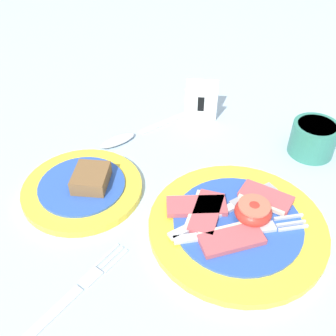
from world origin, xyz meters
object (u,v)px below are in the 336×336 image
breakfast_plate (237,223)px  fork_on_cloth (69,297)px  number_card (201,102)px  teaspoon_by_saucer (130,135)px  bread_plate (83,187)px  sugar_cup (313,138)px

breakfast_plate → fork_on_cloth: size_ratio=1.41×
breakfast_plate → number_card: size_ratio=3.39×
number_card → teaspoon_by_saucer: (-0.11, -0.09, -0.03)m
bread_plate → fork_on_cloth: bearing=-72.2°
teaspoon_by_saucer → fork_on_cloth: bearing=44.7°
breakfast_plate → sugar_cup: 0.23m
bread_plate → number_card: 0.28m
sugar_cup → number_card: bearing=164.5°
bread_plate → number_card: bearing=60.7°
breakfast_plate → number_card: 0.28m
number_card → teaspoon_by_saucer: size_ratio=0.46×
number_card → fork_on_cloth: 0.43m
teaspoon_by_saucer → fork_on_cloth: (0.03, -0.33, -0.00)m
fork_on_cloth → breakfast_plate: bearing=-25.4°
breakfast_plate → number_card: number_card is taller
breakfast_plate → sugar_cup: size_ratio=3.24×
number_card → fork_on_cloth: size_ratio=0.42×
breakfast_plate → fork_on_cloth: (-0.18, -0.16, -0.01)m
bread_plate → sugar_cup: bearing=28.8°
sugar_cup → teaspoon_by_saucer: (-0.32, -0.04, -0.03)m
sugar_cup → teaspoon_by_saucer: size_ratio=0.48×
bread_plate → fork_on_cloth: size_ratio=1.05×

